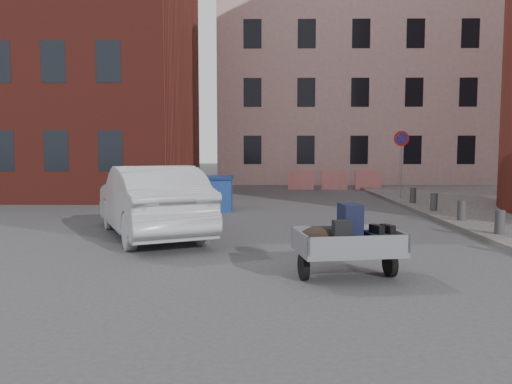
{
  "coord_description": "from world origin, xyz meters",
  "views": [
    {
      "loc": [
        0.54,
        -10.2,
        2.08
      ],
      "look_at": [
        0.4,
        1.01,
        1.1
      ],
      "focal_mm": 35.0,
      "sensor_mm": 36.0,
      "label": 1
    }
  ],
  "objects": [
    {
      "name": "trailer",
      "position": [
        1.9,
        -2.33,
        0.61
      ],
      "size": [
        1.75,
        1.91,
        1.2
      ],
      "rotation": [
        0.0,
        0.0,
        0.16
      ],
      "color": "black",
      "rests_on": "ground"
    },
    {
      "name": "bollards",
      "position": [
        6.0,
        3.4,
        0.4
      ],
      "size": [
        0.22,
        9.02,
        0.55
      ],
      "color": "#3A3A3D",
      "rests_on": "sidewalk"
    },
    {
      "name": "ground",
      "position": [
        0.0,
        0.0,
        0.0
      ],
      "size": [
        120.0,
        120.0,
        0.0
      ],
      "primitive_type": "plane",
      "color": "#38383A",
      "rests_on": "ground"
    },
    {
      "name": "building_pink",
      "position": [
        6.0,
        22.0,
        7.0
      ],
      "size": [
        16.0,
        8.0,
        14.0
      ],
      "primitive_type": "cube",
      "color": "tan",
      "rests_on": "ground"
    },
    {
      "name": "dumpster",
      "position": [
        -1.81,
        6.5,
        0.58
      ],
      "size": [
        2.78,
        1.48,
        1.15
      ],
      "rotation": [
        0.0,
        0.0,
        0.02
      ],
      "color": "navy",
      "rests_on": "ground"
    },
    {
      "name": "barriers",
      "position": [
        4.2,
        15.0,
        0.5
      ],
      "size": [
        4.7,
        0.18,
        1.0
      ],
      "color": "red",
      "rests_on": "ground"
    },
    {
      "name": "silver_car",
      "position": [
        -2.11,
        1.55,
        0.84
      ],
      "size": [
        3.76,
        5.37,
        1.68
      ],
      "primitive_type": "imported",
      "rotation": [
        0.0,
        0.0,
        3.58
      ],
      "color": "#A9ACB1",
      "rests_on": "ground"
    },
    {
      "name": "building_brick",
      "position": [
        -9.0,
        13.0,
        7.0
      ],
      "size": [
        12.0,
        10.0,
        14.0
      ],
      "primitive_type": "cube",
      "color": "#591E16",
      "rests_on": "ground"
    },
    {
      "name": "no_parking_sign",
      "position": [
        6.0,
        9.48,
        2.01
      ],
      "size": [
        0.6,
        0.09,
        2.65
      ],
      "color": "gray",
      "rests_on": "sidewalk"
    }
  ]
}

